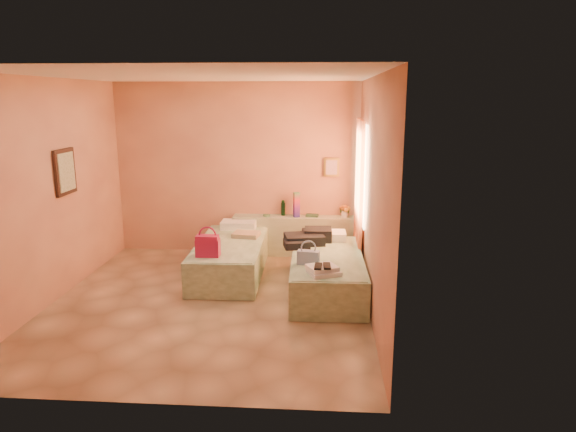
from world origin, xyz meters
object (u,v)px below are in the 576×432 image
at_px(green_book, 312,215).
at_px(towel_stack, 324,270).
at_px(water_bottle, 283,208).
at_px(magenta_handbag, 208,246).
at_px(bed_left, 230,258).
at_px(bed_right, 327,273).
at_px(headboard_ledge, 295,236).
at_px(flower_vase, 345,210).
at_px(blue_handbag, 308,257).

xyz_separation_m(green_book, towel_stack, (0.19, -2.38, -0.12)).
relative_size(water_bottle, magenta_handbag, 0.78).
height_order(bed_left, towel_stack, towel_stack).
bearing_deg(water_bottle, magenta_handbag, -115.10).
bearing_deg(bed_right, green_book, 97.11).
distance_m(magenta_handbag, towel_stack, 1.65).
relative_size(headboard_ledge, bed_left, 1.02).
distance_m(bed_left, bed_right, 1.52).
distance_m(bed_right, flower_vase, 1.73).
xyz_separation_m(bed_right, green_book, (-0.24, 1.64, 0.42)).
distance_m(flower_vase, blue_handbag, 2.08).
height_order(headboard_ledge, water_bottle, water_bottle).
bearing_deg(magenta_handbag, blue_handbag, -11.19).
height_order(bed_right, water_bottle, water_bottle).
bearing_deg(green_book, flower_vase, 3.67).
bearing_deg(blue_handbag, magenta_handbag, 179.05).
bearing_deg(flower_vase, magenta_handbag, -136.72).
distance_m(water_bottle, magenta_handbag, 2.02).
bearing_deg(towel_stack, water_bottle, 105.48).
height_order(green_book, blue_handbag, green_book).
bearing_deg(water_bottle, flower_vase, -4.02).
bearing_deg(headboard_ledge, water_bottle, 160.62).
xyz_separation_m(headboard_ledge, bed_left, (-0.90, -1.05, -0.08)).
bearing_deg(towel_stack, green_book, 94.68).
bearing_deg(blue_handbag, flower_vase, 84.67).
distance_m(water_bottle, towel_stack, 2.54).
height_order(bed_right, flower_vase, flower_vase).
relative_size(magenta_handbag, towel_stack, 0.88).
bearing_deg(magenta_handbag, flower_vase, 42.52).
height_order(bed_left, green_book, green_book).
distance_m(bed_left, green_book, 1.64).
height_order(headboard_ledge, bed_left, headboard_ledge).
bearing_deg(green_book, blue_handbag, -85.11).
height_order(bed_left, magenta_handbag, magenta_handbag).
xyz_separation_m(headboard_ledge, blue_handbag, (0.27, -2.00, 0.26)).
height_order(magenta_handbag, blue_handbag, magenta_handbag).
height_order(bed_right, magenta_handbag, magenta_handbag).
xyz_separation_m(bed_left, water_bottle, (0.69, 1.12, 0.52)).
relative_size(bed_left, bed_right, 1.00).
bearing_deg(blue_handbag, green_book, 99.45).
distance_m(flower_vase, magenta_handbag, 2.56).
relative_size(bed_right, green_book, 9.86).
distance_m(headboard_ledge, magenta_handbag, 2.08).
bearing_deg(magenta_handbag, green_book, 52.14).
bearing_deg(bed_left, magenta_handbag, -104.50).
bearing_deg(water_bottle, bed_right, -66.98).
distance_m(green_book, flower_vase, 0.54).
height_order(headboard_ledge, green_book, green_book).
relative_size(green_book, towel_stack, 0.58).
xyz_separation_m(water_bottle, flower_vase, (1.01, -0.07, -0.00)).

